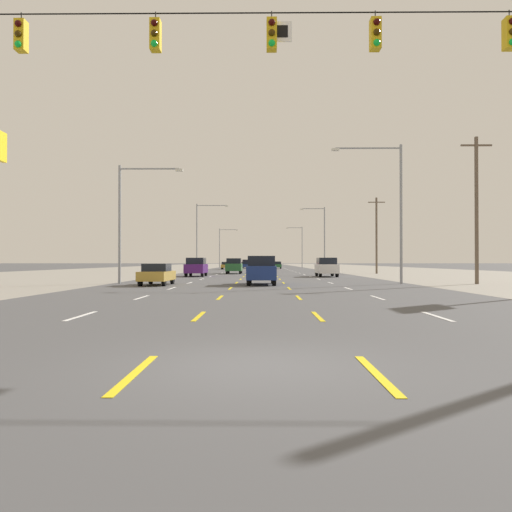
% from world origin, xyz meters
% --- Properties ---
extents(ground_plane, '(572.00, 572.00, 0.00)m').
position_xyz_m(ground_plane, '(0.00, 66.00, 0.00)').
color(ground_plane, '#4C4C4F').
extents(lot_apron_left, '(28.00, 440.00, 0.01)m').
position_xyz_m(lot_apron_left, '(-24.75, 66.00, 0.00)').
color(lot_apron_left, gray).
rests_on(lot_apron_left, ground).
extents(lot_apron_right, '(28.00, 440.00, 0.01)m').
position_xyz_m(lot_apron_right, '(24.75, 66.00, 0.00)').
color(lot_apron_right, gray).
rests_on(lot_apron_right, ground).
extents(lane_markings, '(10.64, 227.60, 0.01)m').
position_xyz_m(lane_markings, '(0.00, 104.50, 0.01)').
color(lane_markings, white).
rests_on(lane_markings, ground).
extents(signal_span_wire, '(27.73, 0.52, 9.80)m').
position_xyz_m(signal_span_wire, '(0.07, 6.94, 5.92)').
color(signal_span_wire, brown).
rests_on(signal_span_wire, ground).
extents(sedan_far_left_nearest, '(1.80, 4.50, 1.46)m').
position_xyz_m(sedan_far_left_nearest, '(-6.99, 26.13, 0.76)').
color(sedan_far_left_nearest, '#B28C33').
rests_on(sedan_far_left_nearest, ground).
extents(suv_center_turn_near, '(1.98, 4.90, 1.98)m').
position_xyz_m(suv_center_turn_near, '(0.10, 26.90, 1.03)').
color(suv_center_turn_near, navy).
rests_on(suv_center_turn_near, ground).
extents(suv_far_right_mid, '(1.98, 4.90, 1.98)m').
position_xyz_m(suv_far_right_mid, '(6.93, 44.59, 1.03)').
color(suv_far_right_mid, white).
rests_on(suv_far_right_mid, ground).
extents(suv_far_left_midfar, '(1.98, 4.90, 1.98)m').
position_xyz_m(suv_far_left_midfar, '(-6.82, 45.37, 1.03)').
color(suv_far_left_midfar, '#4C196B').
rests_on(suv_far_left_midfar, ground).
extents(suv_inner_left_far, '(1.98, 4.90, 1.98)m').
position_xyz_m(suv_inner_left_far, '(-3.40, 56.72, 1.03)').
color(suv_inner_left_far, '#235B2D').
rests_on(suv_inner_left_far, ground).
extents(sedan_far_left_farther, '(1.80, 4.50, 1.46)m').
position_xyz_m(sedan_far_left_farther, '(-6.85, 91.09, 0.76)').
color(sedan_far_left_farther, '#B28C33').
rests_on(sedan_far_left_farther, ground).
extents(hatchback_inner_right_farthest, '(1.72, 3.90, 1.54)m').
position_xyz_m(hatchback_inner_right_farthest, '(3.53, 99.34, 0.78)').
color(hatchback_inner_right_farthest, '#235B2D').
rests_on(hatchback_inner_right_farthest, ground).
extents(sedan_inner_left_distant_a, '(1.80, 4.50, 1.46)m').
position_xyz_m(sedan_inner_left_distant_a, '(-3.52, 100.90, 0.76)').
color(sedan_inner_left_distant_a, navy).
rests_on(sedan_inner_left_distant_a, ground).
extents(suv_inner_left_distant_b, '(1.98, 4.90, 1.98)m').
position_xyz_m(suv_inner_left_distant_b, '(-3.48, 113.24, 1.03)').
color(suv_inner_left_distant_b, maroon).
rests_on(suv_inner_left_distant_b, ground).
extents(streetlight_left_row_0, '(4.69, 0.26, 8.56)m').
position_xyz_m(streetlight_left_row_0, '(-9.59, 28.23, 5.09)').
color(streetlight_left_row_0, gray).
rests_on(streetlight_left_row_0, ground).
extents(streetlight_right_row_0, '(5.07, 0.26, 10.02)m').
position_xyz_m(streetlight_right_row_0, '(9.59, 28.23, 5.89)').
color(streetlight_right_row_0, gray).
rests_on(streetlight_right_row_0, ground).
extents(streetlight_left_row_1, '(5.13, 0.26, 10.73)m').
position_xyz_m(streetlight_left_row_1, '(-9.61, 71.56, 6.27)').
color(streetlight_left_row_1, gray).
rests_on(streetlight_left_row_1, ground).
extents(streetlight_right_row_1, '(3.98, 0.26, 10.20)m').
position_xyz_m(streetlight_right_row_1, '(9.77, 71.56, 5.86)').
color(streetlight_right_row_1, gray).
rests_on(streetlight_right_row_1, ground).
extents(streetlight_left_row_2, '(4.64, 0.26, 9.61)m').
position_xyz_m(streetlight_left_row_2, '(-9.65, 114.88, 5.63)').
color(streetlight_left_row_2, gray).
rests_on(streetlight_left_row_2, ground).
extents(streetlight_right_row_2, '(4.01, 0.26, 10.07)m').
position_xyz_m(streetlight_right_row_2, '(9.76, 114.88, 5.80)').
color(streetlight_right_row_2, gray).
rests_on(streetlight_right_row_2, ground).
extents(utility_pole_right_row_0, '(2.20, 0.26, 10.46)m').
position_xyz_m(utility_pole_right_row_0, '(15.38, 27.83, 5.43)').
color(utility_pole_right_row_0, brown).
rests_on(utility_pole_right_row_0, ground).
extents(utility_pole_right_row_1, '(2.20, 0.26, 9.85)m').
position_xyz_m(utility_pole_right_row_1, '(15.02, 57.01, 5.12)').
color(utility_pole_right_row_1, brown).
rests_on(utility_pole_right_row_1, ground).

